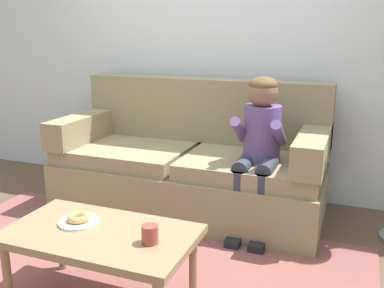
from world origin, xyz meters
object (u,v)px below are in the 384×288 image
coffee_table (100,240)px  person_child (259,140)px  mug (150,234)px  toy_controller (71,227)px  couch (191,165)px  donut (78,217)px

coffee_table → person_child: size_ratio=0.87×
person_child → mug: bearing=-101.8°
person_child → toy_controller: (-1.25, -0.49, -0.65)m
coffee_table → person_child: person_child is taller
person_child → couch: bearing=159.9°
coffee_table → toy_controller: 1.04m
couch → mug: bearing=-76.5°
couch → person_child: size_ratio=1.88×
coffee_table → person_child: bearing=65.3°
coffee_table → toy_controller: coffee_table is taller
coffee_table → mug: bearing=-3.7°
mug → couch: bearing=103.5°
person_child → toy_controller: person_child is taller
couch → donut: bearing=-94.6°
person_child → toy_controller: size_ratio=4.87×
donut → coffee_table: bearing=-15.5°
donut → person_child: bearing=58.4°
donut → toy_controller: donut is taller
donut → toy_controller: size_ratio=0.53×
donut → mug: mug is taller
coffee_table → mug: (0.29, -0.02, 0.09)m
person_child → donut: (-0.69, -1.13, -0.21)m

